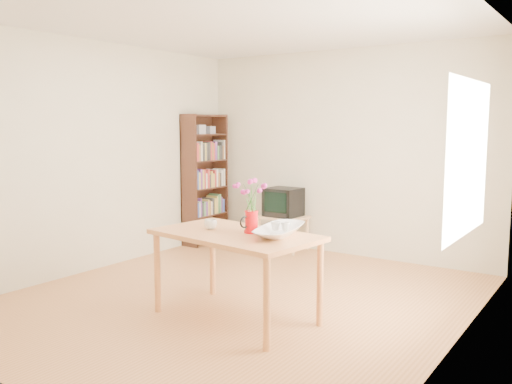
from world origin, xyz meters
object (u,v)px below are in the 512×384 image
Objects in this scene: television at (284,202)px; pitcher at (252,223)px; table at (236,242)px; bowl at (280,209)px; mug at (211,224)px.

pitcher is at bearing -63.13° from television.
pitcher is (0.11, 0.08, 0.17)m from table.
bowl is 1.05× the size of television.
pitcher reaches higher than table.
bowl is (0.25, 0.05, 0.13)m from pitcher.
table is 3.24× the size of bowl.
table is at bearing 165.00° from mug.
mug is 0.25× the size of television.
table is at bearing -66.06° from television.
bowl reaches higher than pitcher.
bowl is (0.36, 0.13, 0.30)m from table.
table is 0.30m from mug.
pitcher is 0.44× the size of bowl.
mug is at bearing -168.26° from bowl.
pitcher is 1.81× the size of mug.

